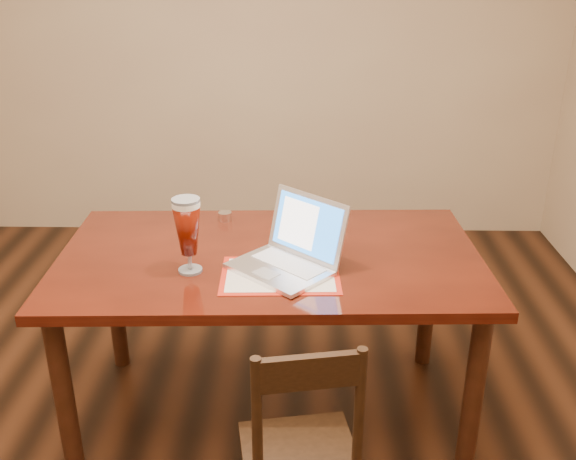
{
  "coord_description": "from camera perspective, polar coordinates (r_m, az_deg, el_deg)",
  "views": [
    {
      "loc": [
        0.46,
        -1.91,
        1.9
      ],
      "look_at": [
        0.42,
        0.29,
        0.95
      ],
      "focal_mm": 40.0,
      "sensor_mm": 36.0,
      "label": 1
    }
  ],
  "objects": [
    {
      "name": "dining_table",
      "position": [
        2.61,
        -1.74,
        -3.88
      ],
      "size": [
        1.72,
        1.0,
        1.08
      ],
      "rotation": [
        0.0,
        0.0,
        0.03
      ],
      "color": "#491409",
      "rests_on": "ground"
    },
    {
      "name": "room_shell",
      "position": [
        1.97,
        -13.08,
        18.82
      ],
      "size": [
        4.51,
        5.01,
        2.71
      ],
      "color": "tan",
      "rests_on": "ground"
    },
    {
      "name": "dining_chair",
      "position": [
        2.19,
        1.2,
        -19.43
      ],
      "size": [
        0.43,
        0.42,
        0.88
      ],
      "rotation": [
        0.0,
        0.0,
        0.18
      ],
      "color": "black",
      "rests_on": "ground"
    }
  ]
}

